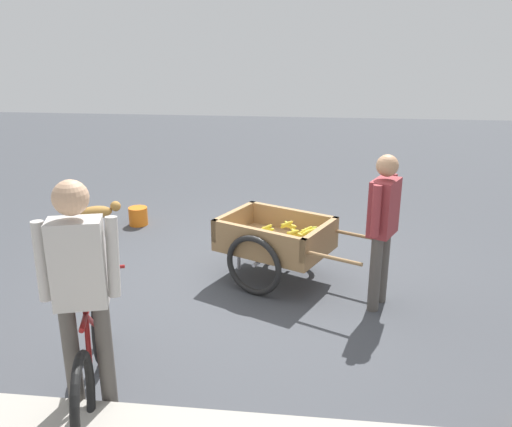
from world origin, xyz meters
TOP-DOWN VIEW (x-y plane):
  - ground_plane at (0.00, 0.00)m, footprint 24.00×24.00m
  - fruit_cart at (-0.35, -0.05)m, footprint 1.82×1.39m
  - vendor_person at (-1.38, 0.43)m, footprint 0.33×0.51m
  - bicycle at (0.80, 2.09)m, footprint 0.61×1.61m
  - cyclist_person at (0.76, 2.24)m, footprint 0.50×0.29m
  - dog at (2.13, -1.25)m, footprint 0.61×0.38m
  - plastic_bucket at (1.69, -1.56)m, footprint 0.26×0.26m

SIDE VIEW (x-z plane):
  - ground_plane at x=0.00m, z-range 0.00..0.00m
  - plastic_bucket at x=1.69m, z-range 0.00..0.25m
  - dog at x=2.13m, z-range 0.07..0.47m
  - bicycle at x=0.80m, z-range -0.07..0.78m
  - fruit_cart at x=-0.35m, z-range 0.08..0.79m
  - vendor_person at x=-1.38m, z-range 0.14..1.65m
  - cyclist_person at x=0.76m, z-range 0.17..1.86m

